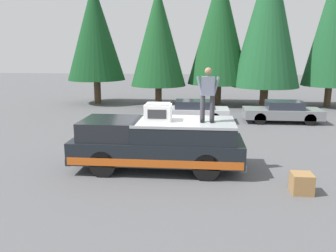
{
  "coord_description": "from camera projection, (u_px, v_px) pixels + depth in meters",
  "views": [
    {
      "loc": [
        -11.3,
        -1.12,
        3.87
      ],
      "look_at": [
        0.09,
        -0.01,
        1.35
      ],
      "focal_mm": 37.19,
      "sensor_mm": 36.0,
      "label": 1
    }
  ],
  "objects": [
    {
      "name": "conifer_left",
      "position": [
        268.0,
        18.0,
        22.78
      ],
      "size": [
        4.52,
        4.52,
        10.4
      ],
      "color": "#4C3826",
      "rests_on": "ground"
    },
    {
      "name": "ground_plane",
      "position": [
        167.0,
        165.0,
        11.92
      ],
      "size": [
        90.0,
        90.0,
        0.0
      ],
      "primitive_type": "plane",
      "color": "#565659"
    },
    {
      "name": "person_on_truck_bed",
      "position": [
        208.0,
        93.0,
        10.7
      ],
      "size": [
        0.29,
        0.72,
        1.69
      ],
      "color": "#333338",
      "rests_on": "pickup_truck"
    },
    {
      "name": "parked_car_grey",
      "position": [
        283.0,
        112.0,
        18.83
      ],
      "size": [
        1.64,
        4.1,
        1.16
      ],
      "color": "gray",
      "rests_on": "ground"
    },
    {
      "name": "conifer_center_right",
      "position": [
        158.0,
        36.0,
        23.67
      ],
      "size": [
        3.81,
        3.81,
        8.11
      ],
      "color": "#4C3826",
      "rests_on": "ground"
    },
    {
      "name": "conifer_far_left",
      "position": [
        335.0,
        19.0,
        22.85
      ],
      "size": [
        3.73,
        3.73,
        10.28
      ],
      "color": "#4C3826",
      "rests_on": "ground"
    },
    {
      "name": "compressor_unit",
      "position": [
        158.0,
        112.0,
        11.08
      ],
      "size": [
        0.65,
        0.84,
        0.56
      ],
      "color": "white",
      "rests_on": "pickup_truck"
    },
    {
      "name": "conifer_right",
      "position": [
        95.0,
        32.0,
        24.56
      ],
      "size": [
        4.09,
        4.09,
        8.52
      ],
      "color": "#4C3826",
      "rests_on": "ground"
    },
    {
      "name": "wooden_crate",
      "position": [
        302.0,
        183.0,
        9.54
      ],
      "size": [
        0.56,
        0.56,
        0.56
      ],
      "primitive_type": "cube",
      "color": "olive",
      "rests_on": "ground"
    },
    {
      "name": "parked_car_silver",
      "position": [
        191.0,
        111.0,
        19.06
      ],
      "size": [
        1.64,
        4.1,
        1.16
      ],
      "color": "silver",
      "rests_on": "ground"
    },
    {
      "name": "conifer_center_left",
      "position": [
        219.0,
        27.0,
        24.03
      ],
      "size": [
        4.32,
        4.32,
        9.36
      ],
      "color": "#4C3826",
      "rests_on": "ground"
    },
    {
      "name": "pickup_truck",
      "position": [
        158.0,
        143.0,
        11.36
      ],
      "size": [
        2.01,
        5.54,
        1.65
      ],
      "color": "black",
      "rests_on": "ground"
    }
  ]
}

